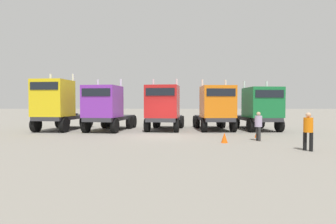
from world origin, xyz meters
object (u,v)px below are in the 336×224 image
(semi_truck_green, at_px, (259,108))
(visitor_with_camera, at_px, (258,124))
(semi_truck_yellow, at_px, (57,105))
(visitor_in_hivis, at_px, (308,129))
(traffic_cone_mid, at_px, (258,132))
(semi_truck_red, at_px, (164,108))
(semi_truck_purple, at_px, (106,108))
(traffic_cone_near, at_px, (224,138))
(semi_truck_orange, at_px, (216,108))

(semi_truck_green, distance_m, visitor_with_camera, 6.40)
(semi_truck_yellow, height_order, visitor_in_hivis, semi_truck_yellow)
(semi_truck_green, height_order, traffic_cone_mid, semi_truck_green)
(semi_truck_red, height_order, visitor_in_hivis, semi_truck_red)
(semi_truck_purple, xyz_separation_m, visitor_with_camera, (9.98, -5.24, -0.86))
(semi_truck_green, relative_size, traffic_cone_near, 10.83)
(semi_truck_orange, relative_size, traffic_cone_mid, 8.59)
(semi_truck_purple, bearing_deg, semi_truck_red, 105.01)
(semi_truck_green, bearing_deg, traffic_cone_mid, -23.06)
(semi_truck_orange, xyz_separation_m, semi_truck_green, (3.46, 0.19, -0.02))
(traffic_cone_near, bearing_deg, traffic_cone_mid, 42.81)
(semi_truck_purple, height_order, semi_truck_orange, semi_truck_orange)
(visitor_in_hivis, bearing_deg, semi_truck_yellow, -67.77)
(semi_truck_red, relative_size, traffic_cone_near, 11.05)
(semi_truck_red, bearing_deg, semi_truck_purple, -76.19)
(semi_truck_orange, height_order, traffic_cone_near, semi_truck_orange)
(semi_truck_yellow, xyz_separation_m, semi_truck_green, (15.81, 0.53, -0.27))
(traffic_cone_near, bearing_deg, semi_truck_yellow, 151.54)
(semi_truck_purple, relative_size, semi_truck_green, 1.04)
(semi_truck_purple, bearing_deg, visitor_in_hivis, 60.62)
(semi_truck_red, bearing_deg, visitor_in_hivis, 43.52)
(visitor_in_hivis, relative_size, traffic_cone_mid, 2.53)
(semi_truck_yellow, height_order, semi_truck_red, semi_truck_yellow)
(visitor_with_camera, bearing_deg, traffic_cone_mid, -110.15)
(traffic_cone_near, bearing_deg, visitor_in_hivis, -37.13)
(semi_truck_yellow, distance_m, visitor_in_hivis, 17.48)
(semi_truck_green, distance_m, traffic_cone_near, 8.14)
(semi_truck_red, distance_m, traffic_cone_mid, 7.52)
(semi_truck_red, bearing_deg, semi_truck_green, 99.08)
(visitor_with_camera, xyz_separation_m, traffic_cone_mid, (0.42, 1.47, -0.61))
(semi_truck_orange, height_order, visitor_in_hivis, semi_truck_orange)
(semi_truck_purple, xyz_separation_m, visitor_in_hivis, (11.15, -8.59, -0.82))
(semi_truck_yellow, bearing_deg, semi_truck_green, 97.29)
(visitor_with_camera, bearing_deg, semi_truck_yellow, -25.75)
(traffic_cone_near, xyz_separation_m, traffic_cone_mid, (2.52, 2.34, 0.06))
(semi_truck_orange, distance_m, traffic_cone_near, 6.91)
(semi_truck_yellow, xyz_separation_m, semi_truck_orange, (12.34, 0.34, -0.25))
(semi_truck_purple, relative_size, semi_truck_orange, 1.07)
(semi_truck_purple, distance_m, semi_truck_red, 4.44)
(semi_truck_purple, xyz_separation_m, traffic_cone_near, (7.87, -6.11, -1.54))
(semi_truck_yellow, height_order, semi_truck_orange, semi_truck_yellow)
(semi_truck_purple, bearing_deg, traffic_cone_mid, 78.29)
(semi_truck_yellow, relative_size, semi_truck_purple, 0.98)
(semi_truck_orange, bearing_deg, semi_truck_purple, -89.26)
(visitor_with_camera, bearing_deg, visitor_in_hivis, 105.22)
(semi_truck_orange, distance_m, visitor_in_hivis, 9.61)
(semi_truck_orange, relative_size, semi_truck_green, 0.98)
(semi_truck_yellow, height_order, visitor_with_camera, semi_truck_yellow)
(semi_truck_yellow, height_order, semi_truck_green, semi_truck_yellow)
(visitor_in_hivis, height_order, traffic_cone_mid, visitor_in_hivis)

